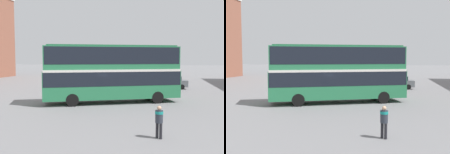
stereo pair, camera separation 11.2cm
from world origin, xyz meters
TOP-DOWN VIEW (x-y plane):
  - ground_plane at (0.00, 0.00)m, footprint 240.00×240.00m
  - double_decker_bus at (1.32, 0.50)m, footprint 11.44×6.73m
  - pedestrian_foreground at (5.42, -8.82)m, footprint 0.54×0.54m
  - parked_car_kerb_near at (6.43, 11.74)m, footprint 4.22×2.47m

SIDE VIEW (x-z plane):
  - ground_plane at x=0.00m, z-range 0.00..0.00m
  - parked_car_kerb_near at x=6.43m, z-range 0.01..1.57m
  - pedestrian_foreground at x=5.42m, z-range 0.17..1.72m
  - double_decker_bus at x=1.32m, z-range 0.35..5.19m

